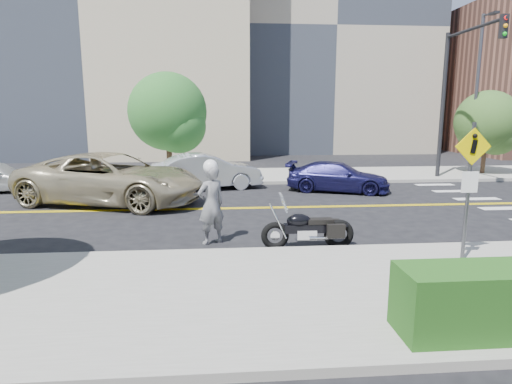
{
  "coord_description": "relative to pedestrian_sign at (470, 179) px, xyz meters",
  "views": [
    {
      "loc": [
        -1.03,
        -14.83,
        3.34
      ],
      "look_at": [
        -0.09,
        -3.34,
        1.2
      ],
      "focal_mm": 30.0,
      "sensor_mm": 36.0,
      "label": 1
    }
  ],
  "objects": [
    {
      "name": "motorcyclist",
      "position": [
        -5.5,
        2.23,
        -0.87
      ],
      "size": [
        0.9,
        0.81,
        2.19
      ],
      "rotation": [
        0.0,
        0.0,
        3.69
      ],
      "color": "#A3A4A8",
      "rests_on": "ground"
    },
    {
      "name": "sidewalk_far",
      "position": [
        -4.2,
        13.81,
        -1.89
      ],
      "size": [
        60.0,
        5.0,
        0.15
      ],
      "primitive_type": "cube",
      "color": "#9E9B91",
      "rests_on": "ground_plane"
    },
    {
      "name": "tree_far_b",
      "position": [
        8.8,
        13.24,
        0.91
      ],
      "size": [
        3.26,
        3.26,
        4.51
      ],
      "rotation": [
        0.0,
        0.0,
        0.35
      ],
      "color": "#382619",
      "rests_on": "ground"
    },
    {
      "name": "tree_far_a",
      "position": [
        -7.88,
        13.66,
        1.43
      ],
      "size": [
        3.92,
        3.92,
        5.36
      ],
      "rotation": [
        0.0,
        0.0,
        0.16
      ],
      "color": "#382619",
      "rests_on": "ground"
    },
    {
      "name": "lamp_post",
      "position": [
        7.8,
        12.81,
        2.19
      ],
      "size": [
        0.16,
        0.16,
        8.0
      ],
      "primitive_type": "cylinder",
      "color": "#4C4C51",
      "rests_on": "sidewalk_far"
    },
    {
      "name": "suv",
      "position": [
        -9.31,
        7.54,
        -1.01
      ],
      "size": [
        7.47,
        5.1,
        1.9
      ],
      "primitive_type": "imported",
      "rotation": [
        0.0,
        0.0,
        1.26
      ],
      "color": "tan",
      "rests_on": "ground"
    },
    {
      "name": "sidewalk_near",
      "position": [
        -4.2,
        -1.19,
        -1.89
      ],
      "size": [
        60.0,
        5.0,
        0.15
      ],
      "primitive_type": "cube",
      "color": "#9E9B91",
      "rests_on": "ground_plane"
    },
    {
      "name": "building_mid",
      "position": [
        3.8,
        32.31,
        8.04
      ],
      "size": [
        18.0,
        14.0,
        20.0
      ],
      "primitive_type": "cube",
      "color": "#A39984",
      "rests_on": "ground_plane"
    },
    {
      "name": "pedestrian_sign",
      "position": [
        0.0,
        0.0,
        0.0
      ],
      "size": [
        0.78,
        0.08,
        3.0
      ],
      "color": "#4C4C51",
      "rests_on": "sidewalk_near"
    },
    {
      "name": "parked_car_blue",
      "position": [
        -0.24,
        9.31,
        -1.33
      ],
      "size": [
        4.69,
        3.12,
        1.26
      ],
      "primitive_type": "imported",
      "rotation": [
        0.0,
        0.0,
        1.23
      ],
      "color": "#1C1B51",
      "rests_on": "ground"
    },
    {
      "name": "traffic_light",
      "position": [
        5.8,
        11.39,
        2.71
      ],
      "size": [
        0.28,
        4.5,
        7.0
      ],
      "color": "black",
      "rests_on": "sidewalk_far"
    },
    {
      "name": "ground_plane",
      "position": [
        -4.2,
        6.31,
        -1.96
      ],
      "size": [
        120.0,
        120.0,
        0.0
      ],
      "primitive_type": "plane",
      "color": "black",
      "rests_on": "ground"
    },
    {
      "name": "motorcycle",
      "position": [
        -3.07,
        1.71,
        -1.27
      ],
      "size": [
        2.27,
        0.7,
        1.38
      ],
      "primitive_type": null,
      "rotation": [
        0.0,
        0.0,
        -0.01
      ],
      "color": "black",
      "rests_on": "ground"
    },
    {
      "name": "parked_car_silver",
      "position": [
        -5.87,
        10.37,
        -1.17
      ],
      "size": [
        5.02,
        2.65,
        1.57
      ],
      "primitive_type": "imported",
      "rotation": [
        0.0,
        0.0,
        1.79
      ],
      "color": "#B8BCC1",
      "rests_on": "ground"
    }
  ]
}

